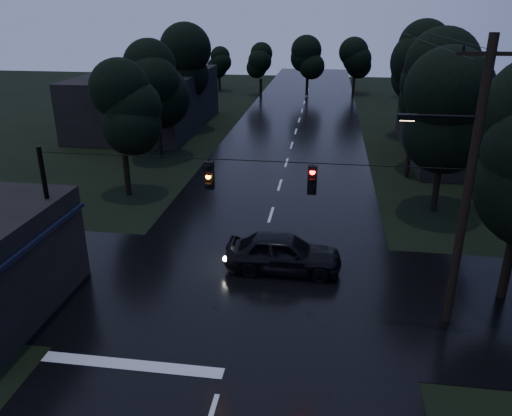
# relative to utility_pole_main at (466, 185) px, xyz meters

# --- Properties ---
(main_road) EXTENTS (12.00, 120.00, 0.02)m
(main_road) POSITION_rel_utility_pole_main_xyz_m (-7.41, 19.00, -5.26)
(main_road) COLOR black
(main_road) RESTS_ON ground
(cross_street) EXTENTS (60.00, 9.00, 0.02)m
(cross_street) POSITION_rel_utility_pole_main_xyz_m (-7.41, 1.00, -5.26)
(cross_street) COLOR black
(cross_street) RESTS_ON ground
(building_far_right) EXTENTS (10.00, 14.00, 4.40)m
(building_far_right) POSITION_rel_utility_pole_main_xyz_m (6.59, 23.00, -3.06)
(building_far_right) COLOR black
(building_far_right) RESTS_ON ground
(building_far_left) EXTENTS (10.00, 16.00, 5.00)m
(building_far_left) POSITION_rel_utility_pole_main_xyz_m (-21.41, 29.00, -2.76)
(building_far_left) COLOR black
(building_far_left) RESTS_ON ground
(utility_pole_main) EXTENTS (3.50, 0.30, 10.00)m
(utility_pole_main) POSITION_rel_utility_pole_main_xyz_m (0.00, 0.00, 0.00)
(utility_pole_main) COLOR black
(utility_pole_main) RESTS_ON ground
(utility_pole_far) EXTENTS (2.00, 0.30, 7.50)m
(utility_pole_far) POSITION_rel_utility_pole_main_xyz_m (0.89, 17.00, -1.38)
(utility_pole_far) COLOR black
(utility_pole_far) RESTS_ON ground
(anchor_pole_left) EXTENTS (0.18, 0.18, 6.00)m
(anchor_pole_left) POSITION_rel_utility_pole_main_xyz_m (-14.91, 0.00, -2.26)
(anchor_pole_left) COLOR black
(anchor_pole_left) RESTS_ON ground
(span_signals) EXTENTS (15.00, 0.37, 1.12)m
(span_signals) POSITION_rel_utility_pole_main_xyz_m (-6.85, -0.01, -0.01)
(span_signals) COLOR black
(span_signals) RESTS_ON ground
(tree_left_a) EXTENTS (3.92, 3.92, 8.26)m
(tree_left_a) POSITION_rel_utility_pole_main_xyz_m (-16.41, 11.00, -0.02)
(tree_left_a) COLOR black
(tree_left_a) RESTS_ON ground
(tree_left_b) EXTENTS (4.20, 4.20, 8.85)m
(tree_left_b) POSITION_rel_utility_pole_main_xyz_m (-17.01, 19.00, 0.36)
(tree_left_b) COLOR black
(tree_left_b) RESTS_ON ground
(tree_left_c) EXTENTS (4.48, 4.48, 9.44)m
(tree_left_c) POSITION_rel_utility_pole_main_xyz_m (-17.61, 29.00, 0.74)
(tree_left_c) COLOR black
(tree_left_c) RESTS_ON ground
(tree_right_a) EXTENTS (4.20, 4.20, 8.85)m
(tree_right_a) POSITION_rel_utility_pole_main_xyz_m (1.59, 11.00, 0.36)
(tree_right_a) COLOR black
(tree_right_a) RESTS_ON ground
(tree_right_b) EXTENTS (4.48, 4.48, 9.44)m
(tree_right_b) POSITION_rel_utility_pole_main_xyz_m (2.19, 19.00, 0.74)
(tree_right_b) COLOR black
(tree_right_b) RESTS_ON ground
(tree_right_c) EXTENTS (4.76, 4.76, 10.03)m
(tree_right_c) POSITION_rel_utility_pole_main_xyz_m (2.79, 29.00, 1.11)
(tree_right_c) COLOR black
(tree_right_c) RESTS_ON ground
(car) EXTENTS (5.00, 2.05, 1.70)m
(car) POSITION_rel_utility_pole_main_xyz_m (-6.17, 2.94, -4.41)
(car) COLOR black
(car) RESTS_ON ground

